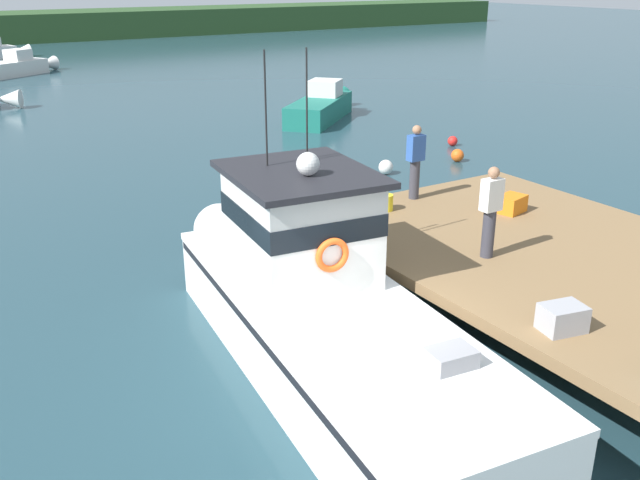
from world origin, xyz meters
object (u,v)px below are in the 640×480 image
main_fishing_boat (318,302)px  mooring_buoy_channel_marker (386,167)px  crate_stack_mid_dock (511,204)px  moored_boat_far_right (322,106)px  mooring_buoy_outer (453,141)px  deckhand_further_back (415,160)px  deckhand_by_the_boat (490,210)px  bait_bucket (385,202)px  mooring_buoy_inshore (457,155)px  moored_boat_off_the_point (14,67)px  crate_single_by_cleat (562,318)px

main_fishing_boat → mooring_buoy_channel_marker: size_ratio=21.86×
crate_stack_mid_dock → moored_boat_far_right: bearing=71.8°
mooring_buoy_outer → deckhand_further_back: bearing=-137.1°
deckhand_by_the_boat → mooring_buoy_outer: 13.59m
main_fishing_boat → mooring_buoy_channel_marker: 11.22m
crate_stack_mid_dock → deckhand_further_back: 2.23m
bait_bucket → moored_boat_far_right: 15.86m
deckhand_further_back → mooring_buoy_inshore: (6.18, 5.27, -1.85)m
crate_stack_mid_dock → moored_boat_far_right: (5.10, 15.56, -0.84)m
crate_stack_mid_dock → bait_bucket: crate_stack_mid_dock is taller
bait_bucket → moored_boat_off_the_point: size_ratio=0.06×
main_fishing_boat → deckhand_further_back: bearing=34.4°
main_fishing_boat → mooring_buoy_inshore: bearing=38.1°
crate_stack_mid_dock → moored_boat_far_right: size_ratio=0.11×
mooring_buoy_channel_marker → moored_boat_far_right: bearing=70.6°
deckhand_further_back → mooring_buoy_channel_marker: deckhand_further_back is taller
mooring_buoy_channel_marker → bait_bucket: bearing=-127.3°
bait_bucket → moored_boat_off_the_point: (-1.53, 34.77, -0.85)m
deckhand_by_the_boat → moored_boat_far_right: deckhand_by_the_boat is taller
crate_single_by_cleat → mooring_buoy_inshore: (8.28, 11.12, -1.18)m
crate_single_by_cleat → deckhand_by_the_boat: 2.82m
bait_bucket → deckhand_by_the_boat: 3.07m
main_fishing_boat → moored_boat_off_the_point: 37.45m
crate_single_by_cleat → bait_bucket: (1.07, 5.52, -0.02)m
deckhand_by_the_boat → mooring_buoy_inshore: bearing=49.9°
moored_boat_off_the_point → moored_boat_far_right: bearing=-67.0°
main_fishing_boat → deckhand_by_the_boat: (3.28, -0.35, 1.05)m
mooring_buoy_outer → main_fishing_boat: bearing=-139.9°
crate_stack_mid_dock → mooring_buoy_outer: bearing=54.0°
main_fishing_boat → mooring_buoy_inshore: size_ratio=23.55×
bait_bucket → mooring_buoy_inshore: 9.20m
deckhand_by_the_boat → mooring_buoy_outer: (8.60, 10.35, -1.88)m
main_fishing_boat → moored_boat_far_right: main_fishing_boat is taller
main_fishing_boat → deckhand_further_back: main_fishing_boat is taller
crate_stack_mid_dock → deckhand_further_back: deckhand_further_back is taller
crate_stack_mid_dock → mooring_buoy_channel_marker: size_ratio=1.32×
mooring_buoy_outer → mooring_buoy_inshore: size_ratio=0.84×
crate_stack_mid_dock → deckhand_by_the_boat: 2.73m
moored_boat_far_right → mooring_buoy_outer: (1.33, -6.72, -0.36)m
moored_boat_far_right → mooring_buoy_outer: moored_boat_far_right is taller
bait_bucket → mooring_buoy_channel_marker: size_ratio=0.75×
deckhand_by_the_boat → moored_boat_far_right: 18.62m
crate_single_by_cleat → moored_boat_far_right: size_ratio=0.11×
deckhand_further_back → mooring_buoy_channel_marker: (3.25, 5.28, -1.83)m
mooring_buoy_outer → moored_boat_far_right: bearing=101.2°
main_fishing_boat → crate_single_by_cleat: bearing=-52.4°
moored_boat_off_the_point → deckhand_further_back: bearing=-85.8°
crate_stack_mid_dock → deckhand_by_the_boat: size_ratio=0.37×
main_fishing_boat → mooring_buoy_outer: bearing=40.1°
deckhand_further_back → main_fishing_boat: bearing=-145.6°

